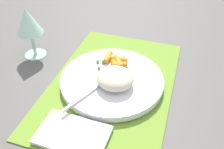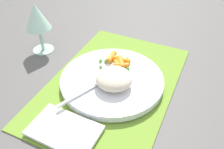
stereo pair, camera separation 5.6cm
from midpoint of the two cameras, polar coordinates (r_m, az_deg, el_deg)
ground_plane at (r=0.63m, az=2.54°, el=-2.43°), size 2.40×2.40×0.00m
placemat at (r=0.63m, az=2.55°, el=-2.23°), size 0.46×0.30×0.01m
plate at (r=0.62m, az=2.58°, el=-1.43°), size 0.26×0.26×0.02m
rice_mound at (r=0.58m, az=3.21°, el=-1.07°), size 0.09×0.09×0.04m
carrot_portion at (r=0.65m, az=3.80°, el=2.76°), size 0.08×0.07×0.02m
pea_scatter at (r=0.65m, az=3.06°, el=2.10°), size 0.09×0.09×0.01m
fork at (r=0.60m, az=0.13°, el=-2.02°), size 0.19×0.10×0.01m
wine_glass at (r=0.73m, az=-15.03°, el=12.56°), size 0.07×0.07×0.15m
napkin at (r=0.52m, az=-8.04°, el=-12.94°), size 0.10×0.15×0.01m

